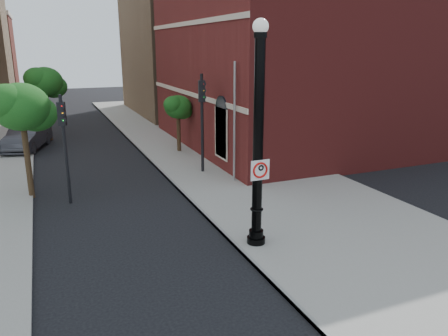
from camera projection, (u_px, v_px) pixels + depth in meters
name	position (u px, v px, depth m)	size (l,w,h in m)	color
ground	(181.00, 269.00, 12.66)	(120.00, 120.00, 0.00)	black
sidewalk_right	(232.00, 164.00, 23.76)	(8.00, 60.00, 0.12)	gray
curb_edge	(161.00, 171.00, 22.29)	(0.10, 60.00, 0.14)	gray
brick_wall_building	(345.00, 46.00, 29.35)	(22.30, 16.30, 12.50)	maroon
bg_building_tan_b	(244.00, 38.00, 43.36)	(22.00, 14.00, 14.00)	#856648
lamppost	(258.00, 149.00, 13.28)	(0.59, 0.59, 7.02)	black
no_parking_sign	(260.00, 170.00, 13.29)	(0.64, 0.08, 0.64)	white
parked_car	(27.00, 137.00, 27.05)	(1.71, 4.89, 1.61)	#323137
traffic_signal_left	(64.00, 132.00, 17.20)	(0.34, 0.39, 4.44)	black
traffic_signal_right	(202.00, 108.00, 21.27)	(0.37, 0.43, 4.98)	black
utility_pole	(234.00, 124.00, 19.94)	(0.11, 0.11, 5.61)	#999999
street_tree_a	(22.00, 108.00, 17.69)	(2.69, 2.43, 4.85)	black
street_tree_b	(46.00, 83.00, 29.07)	(2.73, 2.47, 4.92)	black
street_tree_c	(178.00, 108.00, 25.85)	(1.92, 1.74, 3.46)	black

